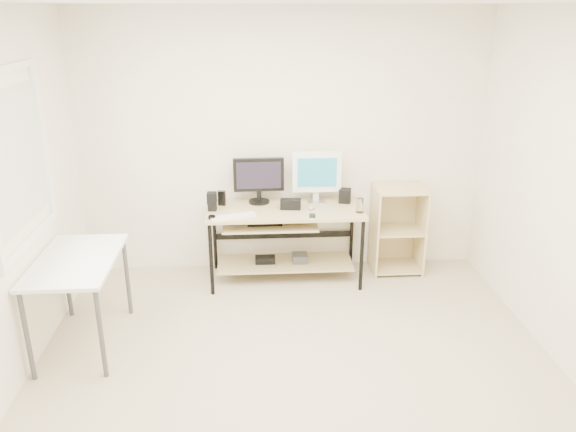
# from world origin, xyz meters

# --- Properties ---
(room) EXTENTS (4.01, 4.01, 2.62)m
(room) POSITION_xyz_m (-0.14, 0.04, 1.32)
(room) COLOR #C0B193
(room) RESTS_ON ground
(desk) EXTENTS (1.50, 0.65, 0.75)m
(desk) POSITION_xyz_m (-0.03, 1.66, 0.54)
(desk) COLOR tan
(desk) RESTS_ON ground
(side_table) EXTENTS (0.60, 1.00, 0.75)m
(side_table) POSITION_xyz_m (-1.68, 0.60, 0.67)
(side_table) COLOR white
(side_table) RESTS_ON ground
(shelf_unit) EXTENTS (0.50, 0.40, 0.90)m
(shelf_unit) POSITION_xyz_m (1.15, 1.82, 0.45)
(shelf_unit) COLOR #D9C387
(shelf_unit) RESTS_ON ground
(black_monitor) EXTENTS (0.49, 0.21, 0.45)m
(black_monitor) POSITION_xyz_m (-0.25, 1.85, 1.01)
(black_monitor) COLOR black
(black_monitor) RESTS_ON desk
(white_imac) EXTENTS (0.48, 0.15, 0.51)m
(white_imac) POSITION_xyz_m (0.32, 1.83, 1.05)
(white_imac) COLOR silver
(white_imac) RESTS_ON desk
(keyboard) EXTENTS (0.44, 0.24, 0.01)m
(keyboard) POSITION_xyz_m (-0.49, 1.45, 0.76)
(keyboard) COLOR white
(keyboard) RESTS_ON desk
(mouse) EXTENTS (0.09, 0.12, 0.04)m
(mouse) POSITION_xyz_m (0.25, 1.62, 0.77)
(mouse) COLOR #B4B4B9
(mouse) RESTS_ON desk
(center_speaker) EXTENTS (0.20, 0.11, 0.10)m
(center_speaker) POSITION_xyz_m (0.05, 1.64, 0.80)
(center_speaker) COLOR black
(center_speaker) RESTS_ON desk
(speaker_left) EXTENTS (0.09, 0.09, 0.18)m
(speaker_left) POSITION_xyz_m (-0.70, 1.65, 0.84)
(speaker_left) COLOR black
(speaker_left) RESTS_ON desk
(speaker_right) EXTENTS (0.14, 0.14, 0.14)m
(speaker_right) POSITION_xyz_m (0.60, 1.80, 0.82)
(speaker_right) COLOR black
(speaker_right) RESTS_ON desk
(audio_controller) EXTENTS (0.08, 0.06, 0.15)m
(audio_controller) POSITION_xyz_m (-0.61, 1.79, 0.82)
(audio_controller) COLOR black
(audio_controller) RESTS_ON desk
(volume_puck) EXTENTS (0.07, 0.07, 0.03)m
(volume_puck) POSITION_xyz_m (-0.69, 1.42, 0.76)
(volume_puck) COLOR black
(volume_puck) RESTS_ON desk
(smartphone) EXTENTS (0.06, 0.11, 0.01)m
(smartphone) POSITION_xyz_m (0.24, 1.43, 0.75)
(smartphone) COLOR black
(smartphone) RESTS_ON desk
(coaster) EXTENTS (0.09, 0.09, 0.01)m
(coaster) POSITION_xyz_m (0.70, 1.50, 0.75)
(coaster) COLOR olive
(coaster) RESTS_ON desk
(drinking_glass) EXTENTS (0.07, 0.07, 0.13)m
(drinking_glass) POSITION_xyz_m (0.70, 1.50, 0.82)
(drinking_glass) COLOR white
(drinking_glass) RESTS_ON coaster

